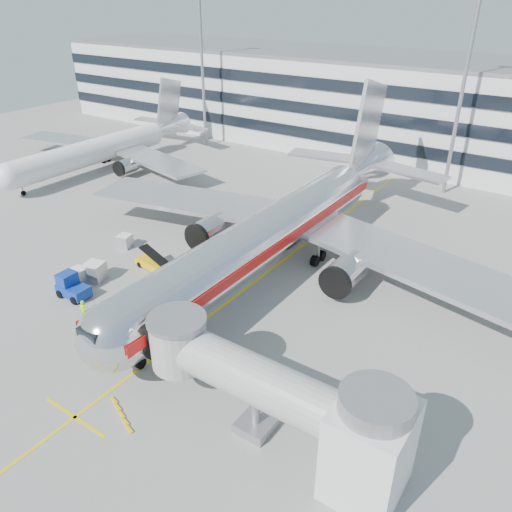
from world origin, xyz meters
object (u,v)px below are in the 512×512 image
Objects in this scene: cargo_container_front at (95,272)px; ramp_worker at (84,311)px; main_jet at (281,226)px; baggage_tug at (72,287)px; cargo_container_right at (125,241)px; belt_loader at (155,264)px; cargo_container_left at (78,276)px.

ramp_worker reaches higher than cargo_container_front.
cargo_container_front is at bearing -134.95° from main_jet.
baggage_tug is 10.27m from cargo_container_right.
baggage_tug is (-2.74, -7.93, 0.37)m from belt_loader.
ramp_worker is at bearing -115.11° from main_jet.
baggage_tug is 1.63× the size of ramp_worker.
main_jet is 31.06× the size of cargo_container_right.
main_jet reaches higher than baggage_tug.
cargo_container_front is at bearing 55.94° from cargo_container_left.
cargo_container_front is at bearing -124.84° from belt_loader.
cargo_container_right is at bearing 114.24° from cargo_container_front.
cargo_container_left is 6.60m from ramp_worker.
main_jet is 18.79m from cargo_container_front.
baggage_tug is 1.45× the size of cargo_container_front.
ramp_worker is (4.60, -4.98, 0.02)m from cargo_container_front.
cargo_container_left is (-13.97, -14.42, -3.45)m from main_jet.
belt_loader is 2.47× the size of ramp_worker.
belt_loader is at bearing 70.96° from baggage_tug.
main_jet is at bearing 45.92° from cargo_container_left.
cargo_container_left is at bearing -124.06° from cargo_container_front.
cargo_container_front is (-3.33, -4.78, 0.30)m from belt_loader.
main_jet is at bearing 52.46° from baggage_tug.
baggage_tug is 4.41m from ramp_worker.
cargo_container_right is at bearing 164.68° from belt_loader.
cargo_container_left is at bearing -134.08° from main_jet.
cargo_container_right is 0.86× the size of ramp_worker.
main_jet is at bearing 45.05° from cargo_container_front.
main_jet is 16.46× the size of baggage_tug.
belt_loader reaches higher than cargo_container_front.
ramp_worker is (-8.47, -18.07, -3.28)m from main_jet.
cargo_container_left is at bearing 129.29° from baggage_tug.
cargo_container_front reaches higher than cargo_container_left.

